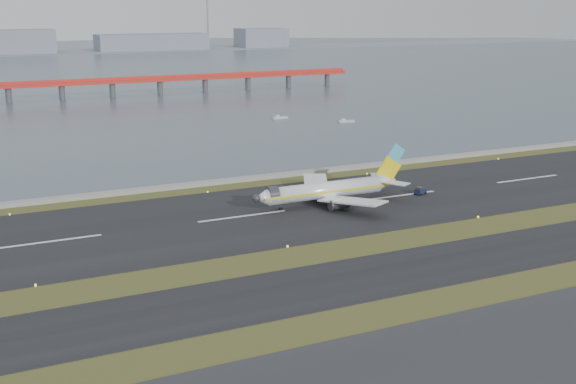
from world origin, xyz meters
TOP-DOWN VIEW (x-y plane):
  - ground at (0.00, 0.00)m, footprint 1000.00×1000.00m
  - taxiway_strip at (0.00, -12.00)m, footprint 1000.00×18.00m
  - runway_strip at (0.00, 30.00)m, footprint 1000.00×45.00m
  - seawall at (0.00, 60.00)m, footprint 1000.00×2.50m
  - bay_water at (0.00, 460.00)m, footprint 1400.00×800.00m
  - red_pier at (20.00, 250.00)m, footprint 260.00×5.00m
  - far_shoreline at (13.62, 620.00)m, footprint 1400.00×80.00m
  - airliner at (21.80, 30.56)m, footprint 38.52×32.89m
  - pushback_tug at (45.37, 28.97)m, footprint 3.42×2.68m
  - workboat_near at (84.55, 132.47)m, footprint 6.38×3.31m
  - workboat_far at (64.85, 151.49)m, footprint 6.85×2.89m

SIDE VIEW (x-z plane):
  - ground at x=0.00m, z-range 0.00..0.00m
  - bay_water at x=0.00m, z-range -0.65..0.65m
  - taxiway_strip at x=0.00m, z-range 0.00..0.10m
  - runway_strip at x=0.00m, z-range 0.00..0.10m
  - workboat_near at x=84.55m, z-range -0.27..1.21m
  - seawall at x=0.00m, z-range 0.00..1.00m
  - workboat_far at x=64.85m, z-range -0.30..1.32m
  - pushback_tug at x=45.37m, z-range -0.03..1.90m
  - airliner at x=21.80m, z-range -2.94..9.86m
  - far_shoreline at x=13.62m, z-range -24.18..36.32m
  - red_pier at x=20.00m, z-range 2.18..12.38m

